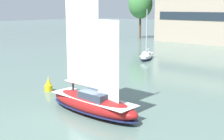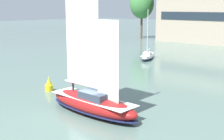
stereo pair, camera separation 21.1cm
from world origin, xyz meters
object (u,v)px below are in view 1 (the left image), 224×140
(tree_shore_right, at_px, (140,4))
(sailboat_main, at_px, (93,101))
(sailboat_moored_far_slip, at_px, (147,56))
(channel_buoy, at_px, (49,85))

(tree_shore_right, distance_m, sailboat_main, 78.48)
(sailboat_main, bearing_deg, sailboat_moored_far_slip, 116.52)
(tree_shore_right, relative_size, sailboat_main, 1.03)
(sailboat_main, height_order, channel_buoy, sailboat_main)
(sailboat_main, xyz_separation_m, sailboat_moored_far_slip, (-15.64, 31.34, -0.55))
(tree_shore_right, bearing_deg, sailboat_moored_far_slip, -51.38)
(tree_shore_right, distance_m, sailboat_moored_far_slip, 44.57)
(sailboat_moored_far_slip, xyz_separation_m, channel_buoy, (5.20, -29.08, 0.05))
(sailboat_main, height_order, sailboat_moored_far_slip, sailboat_main)
(tree_shore_right, height_order, channel_buoy, tree_shore_right)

